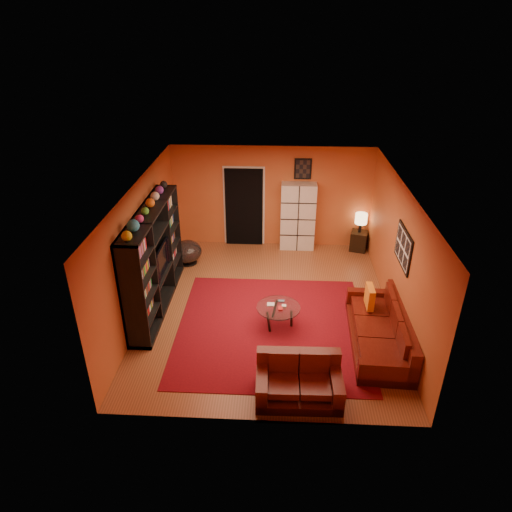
# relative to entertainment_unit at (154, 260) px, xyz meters

# --- Properties ---
(floor) EXTENTS (6.00, 6.00, 0.00)m
(floor) POSITION_rel_entertainment_unit_xyz_m (2.27, 0.00, -1.05)
(floor) COLOR brown
(floor) RESTS_ON ground
(ceiling) EXTENTS (6.00, 6.00, 0.00)m
(ceiling) POSITION_rel_entertainment_unit_xyz_m (2.27, 0.00, 1.55)
(ceiling) COLOR white
(ceiling) RESTS_ON wall_back
(wall_back) EXTENTS (6.00, 0.00, 6.00)m
(wall_back) POSITION_rel_entertainment_unit_xyz_m (2.27, 3.00, 0.25)
(wall_back) COLOR #BB5529
(wall_back) RESTS_ON floor
(wall_front) EXTENTS (6.00, 0.00, 6.00)m
(wall_front) POSITION_rel_entertainment_unit_xyz_m (2.27, -3.00, 0.25)
(wall_front) COLOR #BB5529
(wall_front) RESTS_ON floor
(wall_left) EXTENTS (0.00, 6.00, 6.00)m
(wall_left) POSITION_rel_entertainment_unit_xyz_m (-0.23, 0.00, 0.25)
(wall_left) COLOR #BB5529
(wall_left) RESTS_ON floor
(wall_right) EXTENTS (0.00, 6.00, 6.00)m
(wall_right) POSITION_rel_entertainment_unit_xyz_m (4.78, 0.00, 0.25)
(wall_right) COLOR #BB5529
(wall_right) RESTS_ON floor
(rug) EXTENTS (3.60, 3.60, 0.01)m
(rug) POSITION_rel_entertainment_unit_xyz_m (2.38, -0.70, -1.04)
(rug) COLOR #5E0A14
(rug) RESTS_ON floor
(doorway) EXTENTS (0.95, 0.10, 2.04)m
(doorway) POSITION_rel_entertainment_unit_xyz_m (1.57, 2.96, -0.03)
(doorway) COLOR black
(doorway) RESTS_ON floor
(wall_art_right) EXTENTS (0.03, 1.00, 0.70)m
(wall_art_right) POSITION_rel_entertainment_unit_xyz_m (4.75, -0.30, 0.55)
(wall_art_right) COLOR black
(wall_art_right) RESTS_ON wall_right
(wall_art_back) EXTENTS (0.42, 0.03, 0.52)m
(wall_art_back) POSITION_rel_entertainment_unit_xyz_m (3.02, 2.98, 1.00)
(wall_art_back) COLOR black
(wall_art_back) RESTS_ON wall_back
(entertainment_unit) EXTENTS (0.45, 3.00, 2.10)m
(entertainment_unit) POSITION_rel_entertainment_unit_xyz_m (0.00, 0.00, 0.00)
(entertainment_unit) COLOR black
(entertainment_unit) RESTS_ON floor
(tv) EXTENTS (0.99, 0.13, 0.57)m
(tv) POSITION_rel_entertainment_unit_xyz_m (0.05, 0.09, -0.04)
(tv) COLOR black
(tv) RESTS_ON entertainment_unit
(sofa) EXTENTS (1.06, 2.39, 0.85)m
(sofa) POSITION_rel_entertainment_unit_xyz_m (4.42, -1.07, -0.77)
(sofa) COLOR #490E09
(sofa) RESTS_ON rug
(loveseat) EXTENTS (1.35, 0.82, 0.85)m
(loveseat) POSITION_rel_entertainment_unit_xyz_m (2.83, -2.42, -0.76)
(loveseat) COLOR #490E09
(loveseat) RESTS_ON rug
(throw_pillow) EXTENTS (0.12, 0.42, 0.42)m
(throw_pillow) POSITION_rel_entertainment_unit_xyz_m (4.22, -0.48, -0.42)
(throw_pillow) COLOR orange
(throw_pillow) RESTS_ON sofa
(coffee_table) EXTENTS (0.84, 0.84, 0.42)m
(coffee_table) POSITION_rel_entertainment_unit_xyz_m (2.50, -0.62, -0.67)
(coffee_table) COLOR silver
(coffee_table) RESTS_ON floor
(storage_cabinet) EXTENTS (0.87, 0.39, 1.73)m
(storage_cabinet) POSITION_rel_entertainment_unit_xyz_m (2.95, 2.80, -0.18)
(storage_cabinet) COLOR silver
(storage_cabinet) RESTS_ON floor
(bowl_chair) EXTENTS (0.70, 0.70, 0.57)m
(bowl_chair) POSITION_rel_entertainment_unit_xyz_m (0.27, 1.81, -0.74)
(bowl_chair) COLOR black
(bowl_chair) RESTS_ON floor
(side_table) EXTENTS (0.49, 0.49, 0.50)m
(side_table) POSITION_rel_entertainment_unit_xyz_m (4.53, 2.75, -0.80)
(side_table) COLOR black
(side_table) RESTS_ON floor
(table_lamp) EXTENTS (0.30, 0.30, 0.50)m
(table_lamp) POSITION_rel_entertainment_unit_xyz_m (4.52, 2.75, -0.20)
(table_lamp) COLOR black
(table_lamp) RESTS_ON side_table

